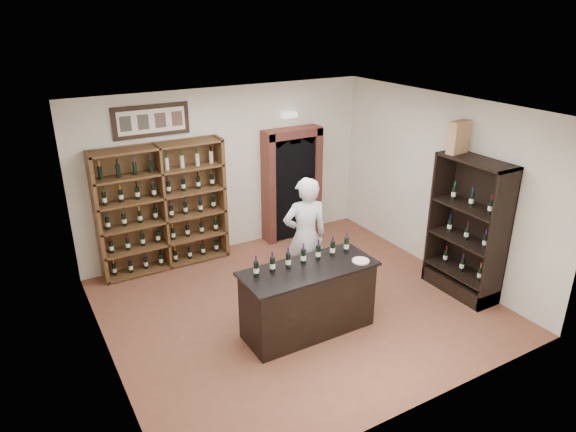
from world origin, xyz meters
The scene contains 21 objects.
floor centered at (0.00, 0.00, 0.00)m, with size 5.50×5.50×0.00m, color brown.
ceiling centered at (0.00, 0.00, 3.00)m, with size 5.50×5.50×0.00m, color white.
wall_back centered at (0.00, 2.50, 1.50)m, with size 5.50×0.04×3.00m, color white.
wall_left centered at (-2.75, 0.00, 1.50)m, with size 0.04×5.00×3.00m, color white.
wall_right centered at (2.75, 0.00, 1.50)m, with size 0.04×5.00×3.00m, color white.
wine_shelf centered at (-1.30, 2.33, 1.10)m, with size 2.20×0.38×2.20m.
framed_picture centered at (-1.30, 2.47, 2.55)m, with size 1.25×0.04×0.52m, color black.
arched_doorway centered at (1.25, 2.33, 1.14)m, with size 1.17×0.35×2.17m.
emergency_light centered at (1.25, 2.42, 2.40)m, with size 0.30×0.10×0.10m, color white.
tasting_counter centered at (-0.20, -0.60, 0.49)m, with size 1.88×0.78×1.00m.
counter_bottle_0 centered at (-0.92, -0.46, 1.11)m, with size 0.07×0.07×0.30m.
counter_bottle_1 centered at (-0.68, -0.46, 1.11)m, with size 0.07×0.07×0.30m.
counter_bottle_2 centered at (-0.44, -0.46, 1.11)m, with size 0.07×0.07×0.30m.
counter_bottle_3 centered at (-0.20, -0.46, 1.11)m, with size 0.07×0.07×0.30m.
counter_bottle_4 centered at (0.04, -0.46, 1.11)m, with size 0.07×0.07×0.30m.
counter_bottle_5 centered at (0.28, -0.46, 1.11)m, with size 0.07×0.07×0.30m.
counter_bottle_6 centered at (0.52, -0.46, 1.11)m, with size 0.07×0.07×0.30m.
side_cabinet centered at (2.52, -0.90, 0.75)m, with size 0.48×1.20×2.20m.
shopkeeper centered at (0.32, 0.33, 0.96)m, with size 0.70×0.46×1.93m, color silver.
plate centered at (0.51, -0.81, 1.01)m, with size 0.24×0.24×0.02m, color white.
wine_crate centered at (2.48, -0.51, 2.45)m, with size 0.35×0.14×0.49m, color tan.
Camera 1 is at (-3.51, -5.77, 4.26)m, focal length 32.00 mm.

